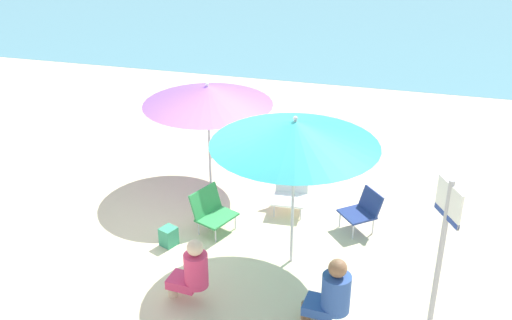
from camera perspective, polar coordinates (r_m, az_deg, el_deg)
The scene contains 12 objects.
ground_plane at distance 9.08m, azimuth -4.93°, elevation -6.43°, with size 40.00×40.00×0.00m, color beige.
sea_water at distance 22.70m, azimuth 7.71°, elevation 13.60°, with size 40.00×16.00×0.01m, color #5693A3.
umbrella_teal at distance 7.48m, azimuth 3.65°, elevation 2.54°, with size 2.12×2.12×2.11m.
umbrella_purple at distance 9.68m, azimuth -4.54°, elevation 6.06°, with size 2.07×2.07×1.78m.
beach_chair_a at distance 9.42m, azimuth 3.26°, elevation -2.79°, with size 0.53×0.60×0.65m.
beach_chair_b at distance 8.89m, azimuth -4.18°, elevation -4.64°, with size 0.67×0.70×0.63m.
beach_chair_c at distance 11.32m, azimuth -1.75°, elevation 2.60°, with size 0.61×0.67×0.67m.
beach_chair_d at distance 9.02m, azimuth 9.92°, elevation -4.54°, with size 0.67×0.66×0.59m.
person_a at distance 7.49m, azimuth -5.99°, elevation -10.22°, with size 0.54×0.33×0.90m.
person_b at distance 7.18m, azimuth 7.09°, elevation -12.21°, with size 0.57×0.37×0.91m.
warning_sign at distance 6.54m, azimuth 16.92°, elevation -7.61°, with size 0.23×0.42×2.12m.
beach_bag at distance 8.72m, azimuth -8.13°, elevation -7.06°, with size 0.21×0.20×0.27m, color #389970.
Camera 1 is at (2.67, -7.17, 4.89)m, focal length 42.95 mm.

